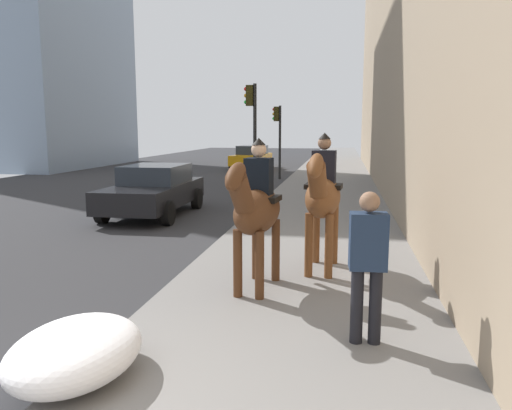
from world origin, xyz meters
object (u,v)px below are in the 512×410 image
object	(u,v)px
pedestrian_greeting	(368,258)
car_near_lane	(154,190)
traffic_light_far_curb	(278,130)
traffic_light_near_curb	(252,123)
car_mid_lane	(252,157)
mounted_horse_near	(256,209)
mounted_horse_far	(322,195)

from	to	relation	value
pedestrian_greeting	car_near_lane	distance (m)	9.86
pedestrian_greeting	traffic_light_far_curb	distance (m)	19.38
car_near_lane	traffic_light_near_curb	bearing A→B (deg)	148.02
car_near_lane	car_mid_lane	size ratio (longest dim) A/B	1.00
car_near_lane	traffic_light_near_curb	xyz separation A→B (m)	(3.67, -2.22, 1.93)
pedestrian_greeting	traffic_light_far_curb	size ratio (longest dim) A/B	0.47
mounted_horse_near	car_near_lane	xyz separation A→B (m)	(6.47, 4.13, -0.60)
traffic_light_far_curb	mounted_horse_near	bearing A→B (deg)	-173.58
traffic_light_near_curb	car_near_lane	bearing A→B (deg)	148.85
mounted_horse_near	mounted_horse_far	bearing A→B (deg)	148.58
pedestrian_greeting	car_mid_lane	size ratio (longest dim) A/B	0.39
mounted_horse_far	mounted_horse_near	bearing A→B (deg)	-33.81
mounted_horse_far	car_mid_lane	world-z (taller)	mounted_horse_far
mounted_horse_far	car_near_lane	bearing A→B (deg)	-132.22
car_mid_lane	traffic_light_near_curb	distance (m)	13.34
mounted_horse_far	car_mid_lane	distance (m)	22.59
mounted_horse_near	pedestrian_greeting	xyz separation A→B (m)	(-1.61, -1.51, -0.24)
traffic_light_near_curb	traffic_light_far_curb	distance (m)	7.28
mounted_horse_far	traffic_light_near_curb	xyz separation A→B (m)	(8.99, 2.81, 1.28)
car_mid_lane	traffic_light_far_curb	xyz separation A→B (m)	(-5.71, -2.37, 1.67)
traffic_light_far_curb	car_mid_lane	bearing A→B (deg)	22.57
mounted_horse_far	car_near_lane	xyz separation A→B (m)	(5.32, 5.03, -0.65)
pedestrian_greeting	traffic_light_near_curb	bearing A→B (deg)	12.52
mounted_horse_near	pedestrian_greeting	size ratio (longest dim) A/B	1.31
traffic_light_far_curb	pedestrian_greeting	bearing A→B (deg)	-169.65
car_near_lane	traffic_light_near_curb	world-z (taller)	traffic_light_near_curb
mounted_horse_near	car_near_lane	bearing A→B (deg)	-140.70
traffic_light_far_curb	car_near_lane	bearing A→B (deg)	168.80
mounted_horse_near	traffic_light_near_curb	size ratio (longest dim) A/B	0.56
mounted_horse_far	car_near_lane	size ratio (longest dim) A/B	0.52
mounted_horse_near	pedestrian_greeting	bearing A→B (deg)	50.01
traffic_light_near_curb	traffic_light_far_curb	bearing A→B (deg)	0.40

